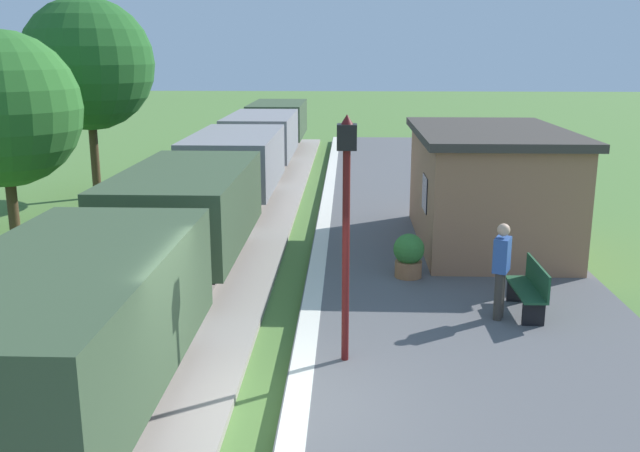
{
  "coord_description": "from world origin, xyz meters",
  "views": [
    {
      "loc": [
        1.05,
        -8.38,
        4.8
      ],
      "look_at": [
        0.56,
        3.7,
        1.79
      ],
      "focal_mm": 39.49,
      "sensor_mm": 36.0,
      "label": 1
    }
  ],
  "objects": [
    {
      "name": "ground_plane",
      "position": [
        0.0,
        0.0,
        0.0
      ],
      "size": [
        160.0,
        160.0,
        0.0
      ],
      "primitive_type": "plane",
      "color": "#517A38"
    },
    {
      "name": "platform_slab",
      "position": [
        3.2,
        0.0,
        0.12
      ],
      "size": [
        6.0,
        60.0,
        0.25
      ],
      "primitive_type": "cube",
      "color": "#565659",
      "rests_on": "ground"
    },
    {
      "name": "platform_edge_stripe",
      "position": [
        0.4,
        0.0,
        0.25
      ],
      "size": [
        0.36,
        60.0,
        0.01
      ],
      "primitive_type": "cube",
      "color": "silver",
      "rests_on": "platform_slab"
    },
    {
      "name": "track_ballast",
      "position": [
        -2.4,
        0.0,
        0.06
      ],
      "size": [
        3.8,
        60.0,
        0.12
      ],
      "primitive_type": "cube",
      "color": "#9E9389",
      "rests_on": "ground"
    },
    {
      "name": "rail_near",
      "position": [
        -1.68,
        0.0,
        0.19
      ],
      "size": [
        0.07,
        60.0,
        0.14
      ],
      "primitive_type": "cube",
      "color": "slate",
      "rests_on": "track_ballast"
    },
    {
      "name": "rail_far",
      "position": [
        -3.12,
        0.0,
        0.19
      ],
      "size": [
        0.07,
        60.0,
        0.14
      ],
      "primitive_type": "cube",
      "color": "slate",
      "rests_on": "track_ballast"
    },
    {
      "name": "freight_train",
      "position": [
        -2.4,
        12.82,
        1.4
      ],
      "size": [
        2.5,
        32.6,
        2.12
      ],
      "color": "#384C33",
      "rests_on": "rail_near"
    },
    {
      "name": "station_hut",
      "position": [
        4.4,
        8.4,
        1.65
      ],
      "size": [
        3.5,
        5.8,
        2.78
      ],
      "color": "#9E6B4C",
      "rests_on": "platform_slab"
    },
    {
      "name": "bench_near_hut",
      "position": [
        4.3,
        3.6,
        0.72
      ],
      "size": [
        0.42,
        1.5,
        0.91
      ],
      "color": "#1E4C2D",
      "rests_on": "platform_slab"
    },
    {
      "name": "person_waiting",
      "position": [
        3.71,
        3.32,
        1.18
      ],
      "size": [
        0.37,
        0.44,
        1.71
      ],
      "rotation": [
        0.0,
        0.0,
        2.73
      ],
      "color": "#38332D",
      "rests_on": "platform_slab"
    },
    {
      "name": "potted_planter",
      "position": [
        2.32,
        5.6,
        0.72
      ],
      "size": [
        0.64,
        0.64,
        0.92
      ],
      "color": "#9E6642",
      "rests_on": "platform_slab"
    },
    {
      "name": "lamp_post_near",
      "position": [
        1.03,
        1.51,
        2.8
      ],
      "size": [
        0.28,
        0.28,
        3.7
      ],
      "color": "#591414",
      "rests_on": "platform_slab"
    },
    {
      "name": "tree_trackside_far",
      "position": [
        -7.85,
        9.51,
        3.35
      ],
      "size": [
        4.02,
        4.02,
        5.37
      ],
      "color": "#4C3823",
      "rests_on": "ground"
    },
    {
      "name": "tree_field_left",
      "position": [
        -7.41,
        14.6,
        4.39
      ],
      "size": [
        4.26,
        4.26,
        6.53
      ],
      "color": "#4C3823",
      "rests_on": "ground"
    }
  ]
}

